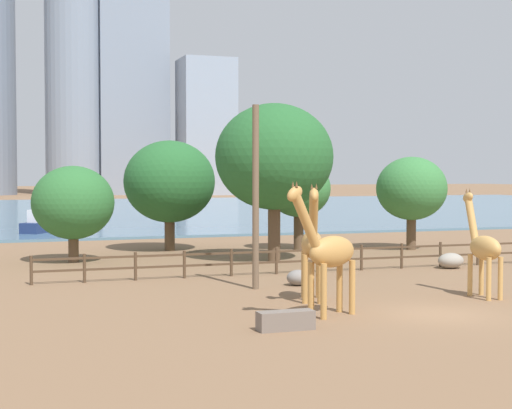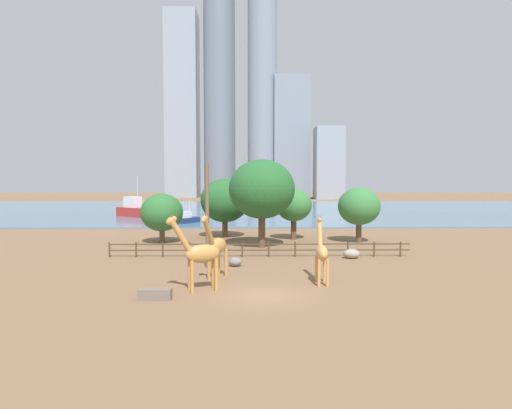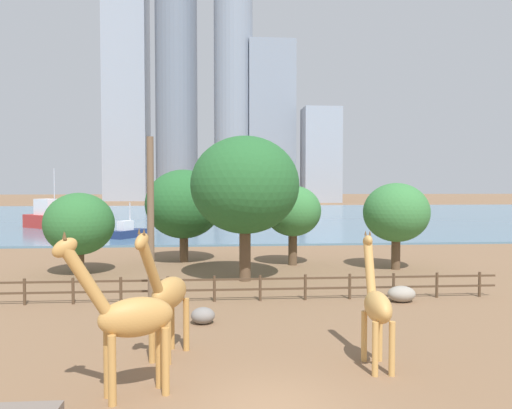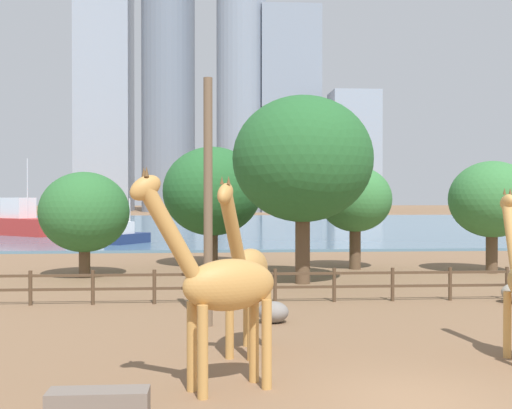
{
  "view_description": "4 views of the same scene",
  "coord_description": "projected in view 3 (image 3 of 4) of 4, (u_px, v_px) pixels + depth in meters",
  "views": [
    {
      "loc": [
        -14.83,
        -23.45,
        4.91
      ],
      "look_at": [
        1.53,
        23.91,
        2.89
      ],
      "focal_mm": 55.0,
      "sensor_mm": 36.0,
      "label": 1
    },
    {
      "loc": [
        -0.76,
        -22.27,
        6.29
      ],
      "look_at": [
        -0.17,
        27.54,
        3.76
      ],
      "focal_mm": 28.0,
      "sensor_mm": 36.0,
      "label": 2
    },
    {
      "loc": [
        -1.39,
        -12.74,
        5.86
      ],
      "look_at": [
        2.11,
        31.92,
        4.03
      ],
      "focal_mm": 35.0,
      "sensor_mm": 36.0,
      "label": 3
    },
    {
      "loc": [
        -4.02,
        -12.38,
        4.06
      ],
      "look_at": [
        -1.29,
        25.61,
        3.59
      ],
      "focal_mm": 45.0,
      "sensor_mm": 36.0,
      "label": 4
    }
  ],
  "objects": [
    {
      "name": "ground_plane",
      "position": [
        225.0,
        216.0,
        92.73
      ],
      "size": [
        400.0,
        400.0,
        0.0
      ],
      "primitive_type": "plane",
      "color": "brown"
    },
    {
      "name": "harbor_water",
      "position": [
        225.0,
        216.0,
        89.73
      ],
      "size": [
        180.0,
        86.0,
        0.2
      ],
      "primitive_type": "cube",
      "color": "slate",
      "rests_on": "ground"
    },
    {
      "name": "giraffe_tall",
      "position": [
        377.0,
        305.0,
        15.94
      ],
      "size": [
        0.8,
        2.56,
        4.29
      ],
      "rotation": [
        0.0,
        0.0,
        1.54
      ],
      "color": "tan",
      "rests_on": "ground"
    },
    {
      "name": "giraffe_companion",
      "position": [
        129.0,
        318.0,
        13.6
      ],
      "size": [
        3.23,
        1.83,
        4.65
      ],
      "rotation": [
        0.0,
        0.0,
        3.55
      ],
      "color": "#C18C47",
      "rests_on": "ground"
    },
    {
      "name": "giraffe_young",
      "position": [
        167.0,
        294.0,
        16.7
      ],
      "size": [
        1.7,
        3.24,
        4.54
      ],
      "rotation": [
        0.0,
        0.0,
        4.34
      ],
      "color": "#C18C47",
      "rests_on": "ground"
    },
    {
      "name": "utility_pole",
      "position": [
        151.0,
        233.0,
        20.25
      ],
      "size": [
        0.28,
        0.28,
        7.78
      ],
      "primitive_type": "cylinder",
      "color": "brown",
      "rests_on": "ground"
    },
    {
      "name": "boulder_near_fence",
      "position": [
        203.0,
        316.0,
        20.92
      ],
      "size": [
        1.0,
        0.92,
        0.69
      ],
      "primitive_type": "ellipsoid",
      "color": "gray",
      "rests_on": "ground"
    },
    {
      "name": "boulder_by_pole",
      "position": [
        402.0,
        294.0,
        24.79
      ],
      "size": [
        1.39,
        1.06,
        0.8
      ],
      "primitive_type": "ellipsoid",
      "color": "gray",
      "rests_on": "ground"
    },
    {
      "name": "enclosure_fence",
      "position": [
        242.0,
        286.0,
        24.95
      ],
      "size": [
        26.12,
        0.14,
        1.3
      ],
      "color": "#4C3826",
      "rests_on": "ground"
    },
    {
      "name": "tree_left_large",
      "position": [
        293.0,
        211.0,
        36.03
      ],
      "size": [
        4.08,
        4.08,
        5.76
      ],
      "color": "brown",
      "rests_on": "ground"
    },
    {
      "name": "tree_center_broad",
      "position": [
        79.0,
        224.0,
        32.34
      ],
      "size": [
        4.48,
        4.48,
        5.31
      ],
      "color": "brown",
      "rests_on": "ground"
    },
    {
      "name": "tree_right_tall",
      "position": [
        396.0,
        213.0,
        34.19
      ],
      "size": [
        4.5,
        4.5,
        5.95
      ],
      "color": "brown",
      "rests_on": "ground"
    },
    {
      "name": "tree_left_small",
      "position": [
        245.0,
        185.0,
        29.99
      ],
      "size": [
        6.55,
        6.55,
        8.77
      ],
      "color": "brown",
      "rests_on": "ground"
    },
    {
      "name": "tree_right_small",
      "position": [
        184.0,
        204.0,
        37.4
      ],
      "size": [
        5.74,
        5.74,
        6.96
      ],
      "color": "brown",
      "rests_on": "ground"
    },
    {
      "name": "boat_ferry",
      "position": [
        52.0,
        218.0,
        64.21
      ],
      "size": [
        8.62,
        7.67,
        7.68
      ],
      "rotation": [
        0.0,
        0.0,
        5.62
      ],
      "color": "#B22D28",
      "rests_on": "harbor_water"
    },
    {
      "name": "boat_sailboat",
      "position": [
        128.0,
        232.0,
        52.78
      ],
      "size": [
        3.44,
        4.29,
        3.71
      ],
      "rotation": [
        0.0,
        0.0,
        1.01
      ],
      "color": "navy",
      "rests_on": "harbor_water"
    },
    {
      "name": "skyline_tower_needle",
      "position": [
        176.0,
        55.0,
        171.09
      ],
      "size": [
        14.34,
        14.34,
        100.48
      ],
      "primitive_type": "cylinder",
      "color": "slate",
      "rests_on": "ground"
    },
    {
      "name": "skyline_block_central",
      "position": [
        321.0,
        155.0,
        161.21
      ],
      "size": [
        11.84,
        10.32,
        30.39
      ],
      "primitive_type": "cube",
      "color": "#939EAD",
      "rests_on": "ground"
    },
    {
      "name": "skyline_tower_glass",
      "position": [
        271.0,
        122.0,
        167.43
      ],
      "size": [
        15.44,
        10.09,
        53.42
      ],
      "primitive_type": "cube",
      "color": "gray",
      "rests_on": "ground"
    },
    {
      "name": "skyline_block_left",
      "position": [
        127.0,
        79.0,
        176.89
      ],
      "size": [
        14.68,
        14.99,
        86.25
      ],
      "primitive_type": "cube",
      "color": "#939EAD",
      "rests_on": "ground"
    },
    {
      "name": "skyline_block_right",
      "position": [
        233.0,
        54.0,
        166.1
      ],
      "size": [
        12.91,
        12.91,
        98.54
      ],
      "primitive_type": "cylinder",
      "color": "gray",
      "rests_on": "ground"
    }
  ]
}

